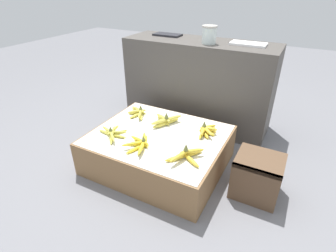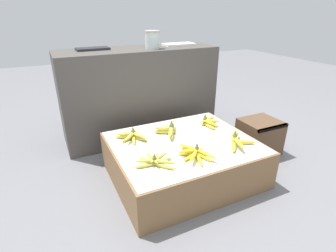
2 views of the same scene
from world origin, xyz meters
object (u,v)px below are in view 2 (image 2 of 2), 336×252
banana_bunch_front_midright (237,140)px  foam_tray_white (179,44)px  banana_bunch_middle_left (132,136)px  glass_jar (152,40)px  banana_bunch_middle_midleft (169,129)px  banana_bunch_middle_midright (208,122)px  banana_bunch_front_left (155,161)px  banana_bunch_front_midleft (195,153)px  wooden_crate (259,137)px

banana_bunch_front_midright → foam_tray_white: foam_tray_white is taller
banana_bunch_front_midright → banana_bunch_middle_left: size_ratio=1.26×
banana_bunch_front_midright → glass_jar: bearing=103.8°
banana_bunch_middle_midleft → banana_bunch_middle_midright: banana_bunch_middle_midleft is taller
banana_bunch_front_left → banana_bunch_middle_midleft: banana_bunch_middle_midleft is taller
banana_bunch_front_left → banana_bunch_front_midleft: banana_bunch_front_midleft is taller
wooden_crate → banana_bunch_front_midright: size_ratio=1.14×
banana_bunch_middle_left → foam_tray_white: size_ratio=0.71×
wooden_crate → banana_bunch_middle_midright: banana_bunch_middle_midright is taller
banana_bunch_front_left → banana_bunch_middle_midleft: bearing=52.5°
banana_bunch_front_midright → banana_bunch_middle_midright: banana_bunch_front_midright is taller
foam_tray_white → banana_bunch_middle_left: bearing=-137.5°
banana_bunch_front_left → glass_jar: 1.16m
wooden_crate → foam_tray_white: 1.12m
banana_bunch_middle_left → glass_jar: bearing=53.8°
banana_bunch_middle_left → banana_bunch_middle_midleft: banana_bunch_middle_midleft is taller
banana_bunch_front_midleft → banana_bunch_middle_midleft: bearing=89.8°
banana_bunch_front_midleft → banana_bunch_middle_midright: size_ratio=1.24×
foam_tray_white → banana_bunch_front_midright: bearing=-94.8°
banana_bunch_middle_midright → banana_bunch_front_left: bearing=-149.9°
banana_bunch_middle_left → foam_tray_white: bearing=42.5°
wooden_crate → glass_jar: 1.23m
wooden_crate → foam_tray_white: size_ratio=1.02×
banana_bunch_middle_midright → foam_tray_white: (0.08, 0.67, 0.52)m
banana_bunch_middle_midright → banana_bunch_middle_midleft: bearing=-178.3°
banana_bunch_front_left → banana_bunch_middle_midright: (0.61, 0.35, 0.01)m
banana_bunch_front_midright → banana_bunch_front_midleft: bearing=-176.8°
wooden_crate → banana_bunch_front_midleft: bearing=-163.4°
wooden_crate → banana_bunch_middle_left: 1.08m
banana_bunch_front_midleft → banana_bunch_front_midright: size_ratio=1.01×
banana_bunch_front_midleft → banana_bunch_front_midright: 0.35m
banana_bunch_middle_midleft → wooden_crate: bearing=-10.0°
banana_bunch_front_midleft → banana_bunch_middle_left: bearing=125.0°
banana_bunch_front_midright → glass_jar: size_ratio=1.80×
wooden_crate → banana_bunch_middle_midleft: size_ratio=1.20×
glass_jar → banana_bunch_middle_left: bearing=-126.2°
foam_tray_white → glass_jar: bearing=-161.1°
banana_bunch_front_midright → banana_bunch_middle_midright: 0.36m
banana_bunch_middle_midleft → glass_jar: bearing=78.6°
banana_bunch_front_midleft → banana_bunch_front_left: bearing=174.2°
banana_bunch_middle_left → banana_bunch_front_midright: bearing=-31.5°
banana_bunch_front_left → foam_tray_white: 1.35m
banana_bunch_middle_midright → wooden_crate: bearing=-18.9°
banana_bunch_front_midleft → glass_jar: glass_jar is taller
banana_bunch_front_midleft → foam_tray_white: 1.25m
banana_bunch_front_left → banana_bunch_front_midleft: bearing=-5.8°
banana_bunch_front_midright → foam_tray_white: (0.09, 1.03, 0.52)m
banana_bunch_middle_midleft → banana_bunch_middle_midright: size_ratio=1.17×
banana_bunch_front_left → banana_bunch_middle_left: 0.38m
banana_bunch_middle_midright → foam_tray_white: foam_tray_white is taller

